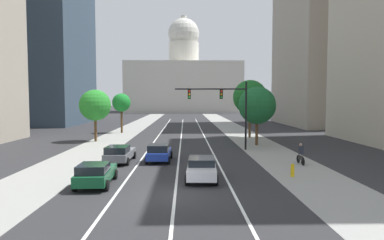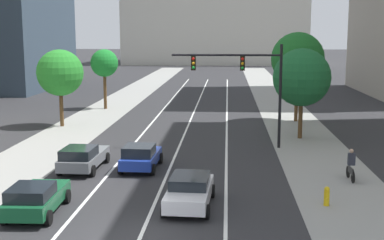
% 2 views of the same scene
% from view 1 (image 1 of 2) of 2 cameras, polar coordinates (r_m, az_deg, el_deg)
% --- Properties ---
extents(ground_plane, '(400.00, 400.00, 0.00)m').
position_cam_1_polar(ground_plane, '(58.30, -1.72, -1.63)').
color(ground_plane, '#2B2B2D').
extents(sidewalk_left, '(5.00, 130.00, 0.01)m').
position_cam_1_polar(sidewalk_left, '(54.19, -11.42, -2.09)').
color(sidewalk_left, gray).
rests_on(sidewalk_left, ground).
extents(sidewalk_right, '(5.00, 130.00, 0.01)m').
position_cam_1_polar(sidewalk_right, '(54.00, 7.91, -2.07)').
color(sidewalk_right, gray).
rests_on(sidewalk_right, ground).
extents(lane_stripe_left, '(0.16, 90.00, 0.01)m').
position_cam_1_polar(lane_stripe_left, '(43.55, -6.25, -3.41)').
color(lane_stripe_left, white).
rests_on(lane_stripe_left, ground).
extents(lane_stripe_center, '(0.16, 90.00, 0.01)m').
position_cam_1_polar(lane_stripe_center, '(43.39, -1.91, -3.41)').
color(lane_stripe_center, white).
rests_on(lane_stripe_center, ground).
extents(lane_stripe_right, '(0.16, 90.00, 0.01)m').
position_cam_1_polar(lane_stripe_right, '(43.47, 2.43, -3.40)').
color(lane_stripe_right, white).
rests_on(lane_stripe_right, ground).
extents(office_tower_far_left, '(14.43, 22.62, 32.37)m').
position_cam_1_polar(office_tower_far_left, '(78.29, -23.17, 11.33)').
color(office_tower_far_left, '#334251').
rests_on(office_tower_far_left, ground).
extents(office_tower_far_right, '(16.44, 24.49, 38.40)m').
position_cam_1_polar(office_tower_far_right, '(75.06, 21.93, 14.04)').
color(office_tower_far_right, '#9E9384').
rests_on(office_tower_far_right, ground).
extents(capitol_building, '(45.41, 27.37, 39.19)m').
position_cam_1_polar(capitol_building, '(139.45, -1.41, 6.40)').
color(capitol_building, beige).
rests_on(capitol_building, ground).
extents(car_white, '(2.23, 4.48, 1.43)m').
position_cam_1_polar(car_white, '(22.38, 1.64, -8.13)').
color(car_white, silver).
rests_on(car_white, ground).
extents(car_green, '(2.16, 4.29, 1.45)m').
position_cam_1_polar(car_green, '(21.58, -16.07, -8.73)').
color(car_green, '#14512D').
rests_on(car_green, ground).
extents(car_gray, '(2.17, 4.64, 1.47)m').
position_cam_1_polar(car_gray, '(28.79, -12.23, -5.57)').
color(car_gray, slate).
rests_on(car_gray, ground).
extents(car_blue, '(2.13, 4.06, 1.51)m').
position_cam_1_polar(car_blue, '(28.71, -5.60, -5.51)').
color(car_blue, '#1E389E').
rests_on(car_blue, ground).
extents(traffic_signal_mast, '(7.46, 0.39, 7.07)m').
position_cam_1_polar(traffic_signal_mast, '(34.87, 5.50, 2.95)').
color(traffic_signal_mast, black).
rests_on(traffic_signal_mast, ground).
extents(fire_hydrant, '(0.26, 0.35, 0.91)m').
position_cam_1_polar(fire_hydrant, '(24.07, 16.71, -8.15)').
color(fire_hydrant, yellow).
rests_on(fire_hydrant, ground).
extents(cyclist, '(0.37, 1.70, 1.72)m').
position_cam_1_polar(cyclist, '(28.68, 17.99, -5.51)').
color(cyclist, black).
rests_on(cyclist, ground).
extents(street_tree_near_left, '(2.83, 2.83, 6.17)m').
position_cam_1_polar(street_tree_near_left, '(53.37, -11.90, 2.87)').
color(street_tree_near_left, '#51381E').
rests_on(street_tree_near_left, ground).
extents(street_tree_near_right, '(4.27, 4.27, 6.71)m').
position_cam_1_polar(street_tree_near_right, '(38.98, 10.99, 2.44)').
color(street_tree_near_right, '#51381E').
rests_on(street_tree_near_right, ground).
extents(street_tree_far_right, '(4.67, 4.67, 7.90)m').
position_cam_1_polar(street_tree_far_right, '(46.68, 9.81, 3.85)').
color(street_tree_far_right, '#51381E').
rests_on(street_tree_far_right, ground).
extents(street_tree_mid_left, '(3.87, 3.87, 6.47)m').
position_cam_1_polar(street_tree_mid_left, '(43.43, -16.14, 2.42)').
color(street_tree_mid_left, '#51381E').
rests_on(street_tree_mid_left, ground).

